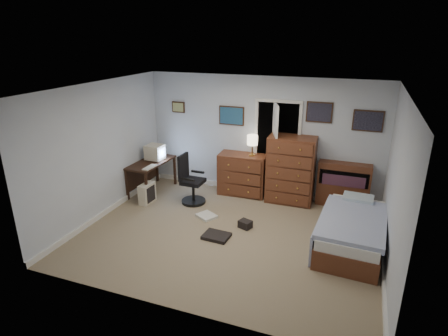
# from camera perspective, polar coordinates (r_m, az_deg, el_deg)

# --- Properties ---
(floor) EXTENTS (5.00, 4.00, 0.02)m
(floor) POSITION_cam_1_polar(r_m,az_deg,el_deg) (6.60, 0.70, -10.14)
(floor) COLOR #9C896C
(floor) RESTS_ON ground
(computer_desk) EXTENTS (0.61, 1.23, 0.69)m
(computer_desk) POSITION_cam_1_polar(r_m,az_deg,el_deg) (8.28, -11.47, -0.02)
(computer_desk) COLOR black
(computer_desk) RESTS_ON floor
(crt_monitor) EXTENTS (0.37, 0.35, 0.33)m
(crt_monitor) POSITION_cam_1_polar(r_m,az_deg,el_deg) (8.24, -10.48, 2.38)
(crt_monitor) COLOR beige
(crt_monitor) RESTS_ON computer_desk
(keyboard) EXTENTS (0.16, 0.38, 0.02)m
(keyboard) POSITION_cam_1_polar(r_m,az_deg,el_deg) (7.80, -11.26, 0.10)
(keyboard) COLOR beige
(keyboard) RESTS_ON computer_desk
(pc_tower) EXTENTS (0.21, 0.40, 0.42)m
(pc_tower) POSITION_cam_1_polar(r_m,az_deg,el_deg) (7.82, -11.63, -3.81)
(pc_tower) COLOR beige
(pc_tower) RESTS_ON floor
(office_chair) EXTENTS (0.50, 0.51, 1.02)m
(office_chair) POSITION_cam_1_polar(r_m,az_deg,el_deg) (7.64, -5.12, -2.51)
(office_chair) COLOR black
(office_chair) RESTS_ON floor
(media_stack) EXTENTS (0.16, 0.16, 0.77)m
(media_stack) POSITION_cam_1_polar(r_m,az_deg,el_deg) (9.15, -8.38, 1.12)
(media_stack) COLOR maroon
(media_stack) RESTS_ON floor
(low_dresser) EXTENTS (1.02, 0.55, 0.89)m
(low_dresser) POSITION_cam_1_polar(r_m,az_deg,el_deg) (8.03, 2.84, -0.94)
(low_dresser) COLOR brown
(low_dresser) RESTS_ON floor
(table_lamp) EXTENTS (0.23, 0.23, 0.43)m
(table_lamp) POSITION_cam_1_polar(r_m,az_deg,el_deg) (7.73, 4.35, 4.16)
(table_lamp) COLOR gold
(table_lamp) RESTS_ON low_dresser
(doorway) EXTENTS (0.96, 1.12, 2.05)m
(doorway) POSITION_cam_1_polar(r_m,az_deg,el_deg) (8.15, 8.46, 3.32)
(doorway) COLOR black
(doorway) RESTS_ON floor
(tall_dresser) EXTENTS (0.95, 0.57, 1.38)m
(tall_dresser) POSITION_cam_1_polar(r_m,az_deg,el_deg) (7.69, 10.16, -0.25)
(tall_dresser) COLOR brown
(tall_dresser) RESTS_ON floor
(headboard_bookcase) EXTENTS (1.01, 0.27, 0.91)m
(headboard_bookcase) POSITION_cam_1_polar(r_m,az_deg,el_deg) (7.78, 17.72, -2.31)
(headboard_bookcase) COLOR brown
(headboard_bookcase) RESTS_ON floor
(bed) EXTENTS (1.09, 1.91, 0.61)m
(bed) POSITION_cam_1_polar(r_m,az_deg,el_deg) (6.47, 18.80, -8.98)
(bed) COLOR brown
(bed) RESTS_ON floor
(wall_posters) EXTENTS (4.38, 0.04, 0.60)m
(wall_posters) POSITION_cam_1_polar(r_m,az_deg,el_deg) (7.65, 9.90, 7.91)
(wall_posters) COLOR #331E11
(wall_posters) RESTS_ON floor
(floor_clutter) EXTENTS (1.16, 1.03, 0.14)m
(floor_clutter) POSITION_cam_1_polar(r_m,az_deg,el_deg) (6.74, -0.37, -9.01)
(floor_clutter) COLOR black
(floor_clutter) RESTS_ON floor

